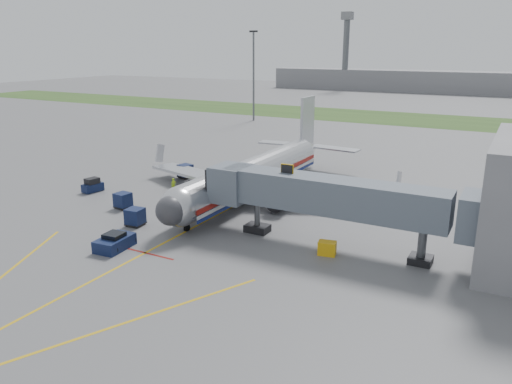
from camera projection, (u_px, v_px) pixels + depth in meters
The scene contains 16 objects.
ground at pixel (174, 238), 45.77m from camera, with size 400.00×400.00×0.00m, color #565659.
grass_strip at pixel (400, 118), 121.74m from camera, with size 300.00×25.00×0.01m, color #2D4C1E.
apron_markings at pixel (117, 268), 39.52m from camera, with size 21.52×50.00×0.01m.
airliner at pixel (254, 174), 57.90m from camera, with size 32.10×35.67×10.25m.
jet_bridge at pixel (328, 197), 42.86m from camera, with size 25.30×4.00×6.90m.
light_mast_left at pixel (254, 74), 115.55m from camera, with size 2.00×0.44×20.40m.
distant_terminal at pixel (423, 81), 192.71m from camera, with size 120.00×14.00×8.00m, color slate.
control_tower at pixel (346, 45), 198.47m from camera, with size 4.00×4.00×30.00m.
pushback_tug at pixel (115, 242), 43.12m from camera, with size 2.39×3.61×1.44m.
baggage_tug at pixel (93, 186), 60.07m from camera, with size 1.63×2.59×1.70m.
baggage_cart_a at pixel (123, 200), 53.94m from camera, with size 1.72×1.72×1.69m.
baggage_cart_b at pixel (135, 217), 48.67m from camera, with size 1.75×1.75×1.72m.
baggage_cart_c at pixel (185, 171), 66.45m from camera, with size 2.01×2.01×1.80m.
belt_loader at pixel (233, 190), 59.16m from camera, with size 2.29×4.30×2.03m.
ground_power_cart at pixel (327, 248), 41.86m from camera, with size 1.62×1.23×1.18m.
ramp_worker at pixel (174, 185), 60.14m from camera, with size 0.60×0.39×1.63m, color #95C316.
Camera 1 is at (26.98, -34.01, 16.86)m, focal length 35.00 mm.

